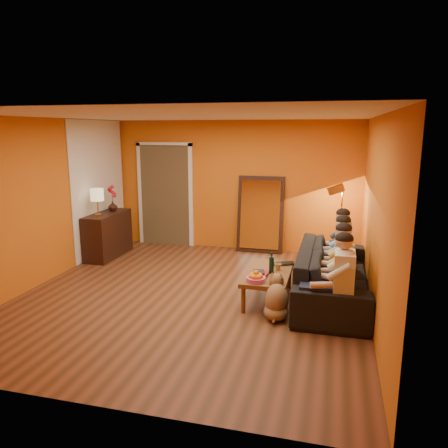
% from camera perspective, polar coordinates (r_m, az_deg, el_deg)
% --- Properties ---
extents(room_shell, '(5.00, 5.50, 2.60)m').
position_cam_1_polar(room_shell, '(6.59, -3.23, 2.48)').
color(room_shell, brown).
rests_on(room_shell, ground).
extents(white_accent, '(0.02, 1.90, 2.58)m').
position_cam_1_polar(white_accent, '(8.85, -16.00, 4.54)').
color(white_accent, white).
rests_on(white_accent, wall_left).
extents(doorway_recess, '(1.06, 0.30, 2.10)m').
position_cam_1_polar(doorway_recess, '(9.42, -7.40, 3.81)').
color(doorway_recess, '#3F2D19').
rests_on(doorway_recess, floor).
extents(door_jamb_left, '(0.08, 0.06, 2.20)m').
position_cam_1_polar(door_jamb_left, '(9.53, -10.85, 3.80)').
color(door_jamb_left, white).
rests_on(door_jamb_left, wall_back).
extents(door_jamb_right, '(0.08, 0.06, 2.20)m').
position_cam_1_polar(door_jamb_right, '(9.11, -4.34, 3.59)').
color(door_jamb_right, white).
rests_on(door_jamb_right, wall_back).
extents(door_header, '(1.22, 0.06, 0.08)m').
position_cam_1_polar(door_header, '(9.21, -7.86, 10.30)').
color(door_header, white).
rests_on(door_header, wall_back).
extents(mirror_frame, '(0.92, 0.27, 1.51)m').
position_cam_1_polar(mirror_frame, '(8.72, 4.77, 1.27)').
color(mirror_frame, black).
rests_on(mirror_frame, floor).
extents(mirror_glass, '(0.78, 0.21, 1.35)m').
position_cam_1_polar(mirror_glass, '(8.68, 4.73, 1.22)').
color(mirror_glass, white).
rests_on(mirror_glass, mirror_frame).
extents(sideboard, '(0.44, 1.18, 0.85)m').
position_cam_1_polar(sideboard, '(8.72, -14.93, -1.37)').
color(sideboard, black).
rests_on(sideboard, floor).
extents(table_lamp, '(0.24, 0.24, 0.51)m').
position_cam_1_polar(table_lamp, '(8.33, -16.19, 2.71)').
color(table_lamp, beige).
rests_on(table_lamp, sideboard).
extents(sofa, '(2.52, 0.98, 0.74)m').
position_cam_1_polar(sofa, '(6.56, 14.00, -6.33)').
color(sofa, black).
rests_on(sofa, floor).
extents(coffee_table, '(0.62, 1.22, 0.42)m').
position_cam_1_polar(coffee_table, '(6.39, 5.77, -8.01)').
color(coffee_table, brown).
rests_on(coffee_table, floor).
extents(floor_lamp, '(0.33, 0.28, 1.44)m').
position_cam_1_polar(floor_lamp, '(8.07, 14.99, -0.30)').
color(floor_lamp, '#BD7C37').
rests_on(floor_lamp, floor).
extents(dog, '(0.35, 0.52, 0.59)m').
position_cam_1_polar(dog, '(5.77, 6.91, -9.38)').
color(dog, olive).
rests_on(dog, floor).
extents(person_far_left, '(0.70, 0.44, 1.22)m').
position_cam_1_polar(person_far_left, '(5.53, 15.34, -7.25)').
color(person_far_left, beige).
rests_on(person_far_left, sofa).
extents(person_mid_left, '(0.70, 0.44, 1.22)m').
position_cam_1_polar(person_mid_left, '(6.06, 15.29, -5.55)').
color(person_mid_left, gold).
rests_on(person_mid_left, sofa).
extents(person_mid_right, '(0.70, 0.44, 1.22)m').
position_cam_1_polar(person_mid_right, '(6.58, 15.25, -4.11)').
color(person_mid_right, '#7EA4C3').
rests_on(person_mid_right, sofa).
extents(person_far_right, '(0.70, 0.44, 1.22)m').
position_cam_1_polar(person_far_right, '(7.11, 15.22, -2.89)').
color(person_far_right, '#2F2F34').
rests_on(person_far_right, sofa).
extents(fruit_bowl, '(0.26, 0.26, 0.16)m').
position_cam_1_polar(fruit_bowl, '(5.89, 4.18, -6.77)').
color(fruit_bowl, '#D0498E').
rests_on(fruit_bowl, coffee_table).
extents(wine_bottle, '(0.07, 0.07, 0.31)m').
position_cam_1_polar(wine_bottle, '(6.22, 6.23, -5.05)').
color(wine_bottle, black).
rests_on(wine_bottle, coffee_table).
extents(tumbler, '(0.12, 0.12, 0.09)m').
position_cam_1_polar(tumbler, '(6.40, 7.05, -5.58)').
color(tumbler, '#B27F3F').
rests_on(tumbler, coffee_table).
extents(laptop, '(0.43, 0.36, 0.03)m').
position_cam_1_polar(laptop, '(6.62, 7.82, -5.28)').
color(laptop, black).
rests_on(laptop, coffee_table).
extents(book_lower, '(0.20, 0.26, 0.02)m').
position_cam_1_polar(book_lower, '(6.16, 3.86, -6.58)').
color(book_lower, black).
rests_on(book_lower, coffee_table).
extents(book_mid, '(0.20, 0.27, 0.02)m').
position_cam_1_polar(book_mid, '(6.16, 3.97, -6.38)').
color(book_mid, red).
rests_on(book_mid, book_lower).
extents(book_upper, '(0.19, 0.23, 0.02)m').
position_cam_1_polar(book_upper, '(6.13, 3.85, -6.25)').
color(book_upper, black).
rests_on(book_upper, book_mid).
extents(vase, '(0.18, 0.18, 0.19)m').
position_cam_1_polar(vase, '(8.83, -14.33, 2.27)').
color(vase, black).
rests_on(vase, sideboard).
extents(flowers, '(0.17, 0.17, 0.51)m').
position_cam_1_polar(flowers, '(8.79, -14.43, 4.08)').
color(flowers, red).
rests_on(flowers, vase).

